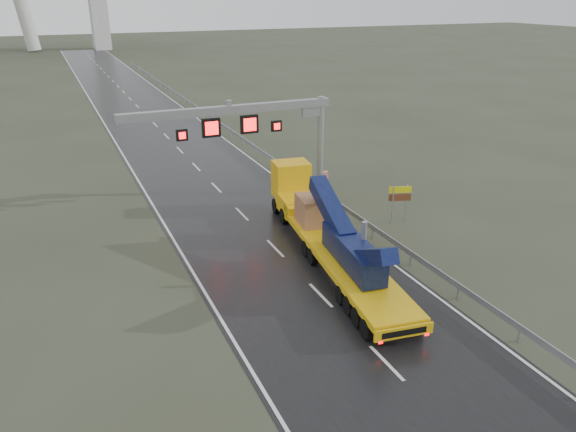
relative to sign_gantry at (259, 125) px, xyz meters
name	(u,v)px	position (x,y,z in m)	size (l,w,h in m)	color
ground	(361,338)	(-2.10, -17.99, -5.61)	(400.00, 400.00, 0.00)	#323626
road	(166,136)	(-2.10, 22.01, -5.60)	(11.00, 200.00, 0.02)	black
guardrail	(254,147)	(4.00, 12.01, -4.91)	(0.20, 140.00, 1.40)	gray
sign_gantry	(259,125)	(0.00, 0.00, 0.00)	(14.90, 1.20, 7.42)	beige
heavy_haul_truck	(322,222)	(0.46, -8.97, -3.98)	(4.83, 18.09, 4.21)	#E8B80C
exit_sign_pair	(400,197)	(6.90, -7.41, -3.85)	(1.42, 0.52, 2.52)	#95989D
striped_barrier	(324,178)	(5.83, 1.35, -5.06)	(0.65, 0.35, 1.10)	red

